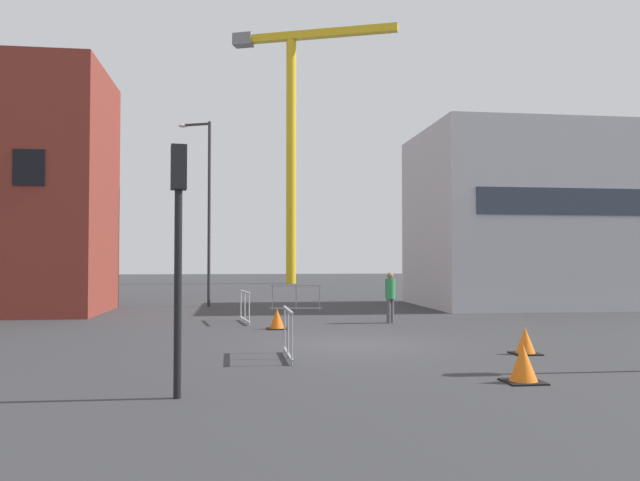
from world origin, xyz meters
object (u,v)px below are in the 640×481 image
at_px(traffic_cone_by_barrier, 277,320).
at_px(construction_crane, 294,118).
at_px(traffic_light_corner, 178,228).
at_px(traffic_cone_striped, 525,342).
at_px(streetlamp_tall, 206,200).
at_px(pedestrian_walking, 390,293).
at_px(traffic_cone_on_verge, 523,365).

bearing_deg(traffic_cone_by_barrier, construction_crane, 84.11).
distance_m(traffic_light_corner, traffic_cone_striped, 8.61).
xyz_separation_m(streetlamp_tall, pedestrian_walking, (6.60, -8.61, -3.92)).
bearing_deg(traffic_cone_on_verge, construction_crane, 89.86).
xyz_separation_m(traffic_light_corner, pedestrian_walking, (6.09, 10.97, -1.65)).
bearing_deg(traffic_cone_on_verge, traffic_cone_by_barrier, 112.34).
distance_m(construction_crane, streetlamp_tall, 29.86).
distance_m(streetlamp_tall, traffic_cone_by_barrier, 11.33).
xyz_separation_m(construction_crane, pedestrian_walking, (0.09, -35.93, -14.04)).
distance_m(traffic_light_corner, pedestrian_walking, 12.65).
relative_size(construction_crane, traffic_light_corner, 5.86).
xyz_separation_m(construction_crane, traffic_cone_striped, (1.43, -43.25, -14.76)).
bearing_deg(traffic_light_corner, construction_crane, 82.70).
xyz_separation_m(pedestrian_walking, traffic_cone_striped, (1.34, -7.32, -0.72)).
bearing_deg(traffic_cone_striped, construction_crane, 91.89).
bearing_deg(traffic_cone_on_verge, streetlamp_tall, 108.56).
bearing_deg(pedestrian_walking, traffic_cone_striped, -79.62).
relative_size(streetlamp_tall, traffic_cone_striped, 14.01).
height_order(pedestrian_walking, traffic_cone_by_barrier, pedestrian_walking).
distance_m(traffic_light_corner, traffic_cone_by_barrier, 10.10).
relative_size(construction_crane, traffic_cone_on_verge, 34.46).
height_order(traffic_cone_striped, traffic_cone_on_verge, traffic_cone_on_verge).
relative_size(traffic_light_corner, traffic_cone_on_verge, 5.88).
relative_size(traffic_light_corner, pedestrian_walking, 2.29).
bearing_deg(construction_crane, traffic_light_corner, -97.30).
distance_m(traffic_cone_by_barrier, traffic_cone_on_verge, 9.83).
height_order(construction_crane, streetlamp_tall, construction_crane).
bearing_deg(traffic_cone_striped, streetlamp_tall, 116.51).
relative_size(pedestrian_walking, traffic_cone_on_verge, 2.56).
height_order(construction_crane, traffic_cone_on_verge, construction_crane).
xyz_separation_m(traffic_light_corner, traffic_cone_on_verge, (5.89, 0.49, -2.34)).
bearing_deg(pedestrian_walking, streetlamp_tall, 127.50).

